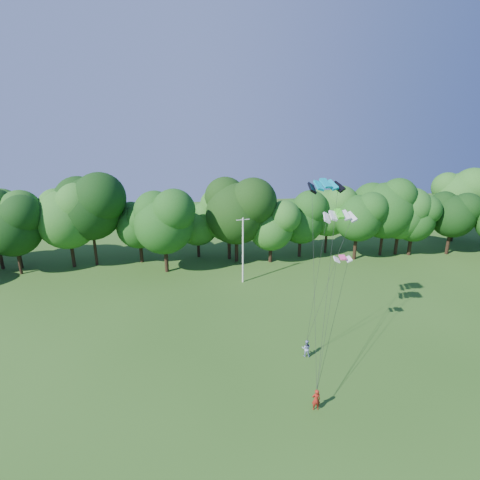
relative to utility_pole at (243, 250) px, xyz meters
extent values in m
plane|color=#254D15|center=(-2.37, -28.21, -4.51)|extent=(160.00, 160.00, 0.00)
cylinder|color=silver|center=(0.00, 0.00, -0.11)|extent=(0.22, 0.22, 8.80)
cube|color=silver|center=(0.00, 0.00, 4.07)|extent=(1.75, 0.33, 0.08)
imported|color=maroon|center=(1.16, -23.59, -3.63)|extent=(0.68, 0.47, 1.76)
imported|color=#909FC7|center=(2.70, -17.14, -3.69)|extent=(0.96, 0.85, 1.64)
cube|color=#0592A7|center=(4.71, -14.13, 10.85)|extent=(3.22, 1.61, 0.72)
cube|color=#3CDE21|center=(5.86, -14.95, 8.26)|extent=(2.89, 1.42, 0.68)
cube|color=#FF468B|center=(6.13, -15.79, 4.43)|extent=(1.67, 0.93, 0.27)
cylinder|color=#362115|center=(-30.96, 10.56, -2.34)|extent=(0.45, 0.45, 4.33)
ellipsoid|color=#1D4B15|center=(-30.96, 10.56, 3.37)|extent=(8.66, 8.66, 9.45)
cylinder|color=black|center=(0.45, 7.68, -2.02)|extent=(0.46, 0.46, 4.98)
ellipsoid|color=black|center=(0.45, 7.68, 4.54)|extent=(9.95, 9.95, 10.86)
cylinder|color=#352015|center=(26.12, 6.34, -2.47)|extent=(0.53, 0.53, 4.08)
ellipsoid|color=#245A1B|center=(26.12, 6.34, 2.91)|extent=(8.16, 8.16, 8.91)
camera|label=1|loc=(-8.38, -44.97, 16.21)|focal=28.00mm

